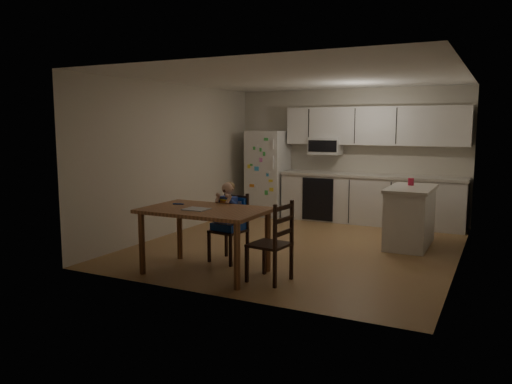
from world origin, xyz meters
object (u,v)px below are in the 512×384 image
object	(u,v)px
dining_table	(205,217)
chair_booster	(230,213)
refrigerator	(268,173)
red_cup	(411,182)
chair_side	(276,237)
kitchen_island	(410,216)

from	to	relation	value
dining_table	chair_booster	xyz separation A→B (m)	(0.01, 0.61, -0.05)
refrigerator	dining_table	distance (m)	4.10
red_cup	chair_side	xyz separation A→B (m)	(-1.03, -2.76, -0.42)
red_cup	kitchen_island	bearing A→B (deg)	-78.73
refrigerator	chair_booster	bearing A→B (deg)	-72.96
dining_table	refrigerator	bearing A→B (deg)	104.43
refrigerator	chair_booster	distance (m)	3.51
red_cup	chair_side	world-z (taller)	red_cup
refrigerator	kitchen_island	bearing A→B (deg)	-24.75
kitchen_island	chair_side	bearing A→B (deg)	-113.00
refrigerator	chair_booster	world-z (taller)	refrigerator
refrigerator	kitchen_island	distance (m)	3.37
refrigerator	chair_side	bearing A→B (deg)	-63.42
kitchen_island	chair_booster	xyz separation A→B (m)	(-2.01, -1.95, 0.20)
dining_table	chair_booster	world-z (taller)	chair_booster
red_cup	dining_table	size ratio (longest dim) A/B	0.07
kitchen_island	refrigerator	bearing A→B (deg)	155.25
chair_booster	chair_side	distance (m)	1.11
refrigerator	kitchen_island	xyz separation A→B (m)	(3.04, -1.40, -0.40)
kitchen_island	chair_side	size ratio (longest dim) A/B	1.28
chair_side	red_cup	bearing A→B (deg)	166.08
red_cup	chair_side	distance (m)	2.97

